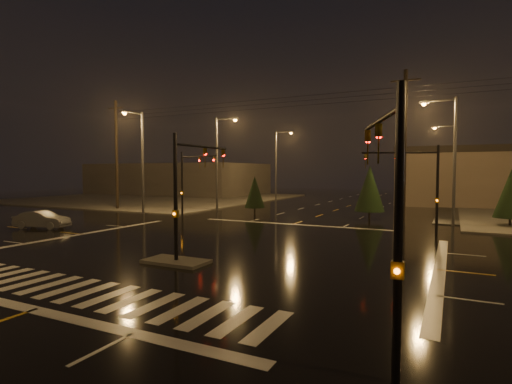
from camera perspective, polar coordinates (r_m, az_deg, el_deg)
ground at (r=22.38m, az=-5.00°, el=-7.98°), size 140.00×140.00×0.00m
sidewalk_nw at (r=64.13m, az=-13.98°, el=-0.84°), size 36.00×36.00×0.12m
median_island at (r=19.14m, az=-11.33°, el=-9.69°), size 3.00×1.60×0.15m
crosswalk at (r=15.63m, az=-22.90°, el=-13.04°), size 15.00×2.60×0.01m
stop_bar_near at (r=14.47m, az=-29.11°, el=-14.49°), size 16.00×0.50×0.01m
stop_bar_far at (r=32.17m, az=5.29°, el=-4.62°), size 16.00×0.50×0.01m
commercial_block at (r=76.49m, az=-11.04°, el=1.85°), size 30.00×18.00×5.60m
signal_mast_median at (r=19.43m, az=-9.77°, el=1.46°), size 0.25×4.59×6.00m
signal_mast_ne at (r=28.96m, az=22.51°, el=1.84°), size 4.84×1.86×6.00m
signal_mast_nw at (r=35.69m, az=-9.59°, el=2.21°), size 4.84×1.86×6.00m
signal_mast_se at (r=9.10m, az=18.60°, el=-0.63°), size 1.55×3.87×6.00m
streetlight_1 at (r=43.19m, az=-5.28°, el=5.03°), size 2.77×0.32×10.00m
streetlight_2 at (r=57.43m, az=3.15°, el=4.53°), size 2.77×0.32×10.00m
streetlight_3 at (r=34.79m, az=26.02°, el=5.24°), size 2.77×0.32×10.00m
streetlight_4 at (r=54.78m, az=26.15°, el=4.31°), size 2.77×0.32×10.00m
streetlight_5 at (r=40.65m, az=-16.20°, el=5.06°), size 0.32×2.77×10.00m
utility_pole_0 at (r=46.85m, az=-19.30°, el=5.12°), size 2.20×0.32×12.00m
utility_pole_1 at (r=32.99m, az=20.44°, el=6.06°), size 2.20×0.32×12.00m
conifer_0 at (r=35.97m, az=32.62°, el=-0.17°), size 2.40×2.40×4.45m
conifer_3 at (r=38.74m, az=-0.18°, el=0.02°), size 1.98×1.98×3.80m
conifer_4 at (r=36.67m, az=15.93°, el=0.50°), size 2.60×2.60×4.77m
car_crossing at (r=33.72m, az=-28.26°, el=-3.49°), size 4.22×2.49×1.31m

